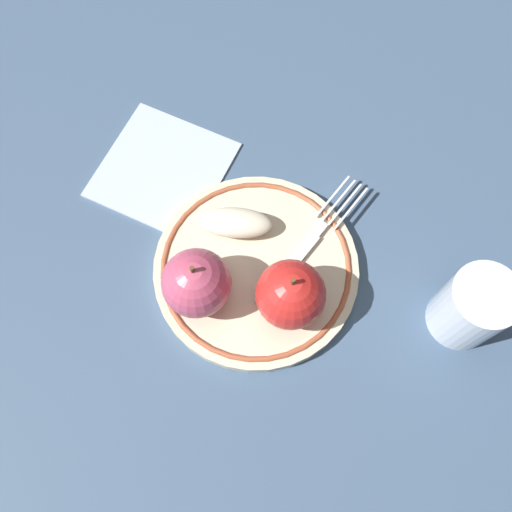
{
  "coord_description": "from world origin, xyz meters",
  "views": [
    {
      "loc": [
        -0.09,
        0.18,
        0.57
      ],
      "look_at": [
        0.0,
        -0.0,
        0.04
      ],
      "focal_mm": 40.0,
      "sensor_mm": 36.0,
      "label": 1
    }
  ],
  "objects_px": {
    "apple_red_whole": "(291,294)",
    "drinking_glass": "(472,308)",
    "apple_slice_front": "(236,223)",
    "fork": "(308,244)",
    "apple_second_whole": "(196,283)",
    "plate": "(256,266)",
    "napkin_folded": "(163,169)"
  },
  "relations": [
    {
      "from": "apple_second_whole",
      "to": "napkin_folded",
      "type": "relative_size",
      "value": 0.56
    },
    {
      "from": "apple_second_whole",
      "to": "napkin_folded",
      "type": "distance_m",
      "value": 0.17
    },
    {
      "from": "apple_slice_front",
      "to": "drinking_glass",
      "type": "xyz_separation_m",
      "value": [
        -0.25,
        -0.02,
        0.01
      ]
    },
    {
      "from": "apple_second_whole",
      "to": "drinking_glass",
      "type": "relative_size",
      "value": 0.9
    },
    {
      "from": "apple_red_whole",
      "to": "drinking_glass",
      "type": "distance_m",
      "value": 0.18
    },
    {
      "from": "fork",
      "to": "napkin_folded",
      "type": "height_order",
      "value": "fork"
    },
    {
      "from": "plate",
      "to": "apple_red_whole",
      "type": "xyz_separation_m",
      "value": [
        -0.05,
        0.03,
        0.04
      ]
    },
    {
      "from": "apple_second_whole",
      "to": "drinking_glass",
      "type": "height_order",
      "value": "apple_second_whole"
    },
    {
      "from": "plate",
      "to": "apple_slice_front",
      "type": "distance_m",
      "value": 0.05
    },
    {
      "from": "apple_red_whole",
      "to": "plate",
      "type": "bearing_deg",
      "value": -26.98
    },
    {
      "from": "plate",
      "to": "apple_red_whole",
      "type": "height_order",
      "value": "apple_red_whole"
    },
    {
      "from": "apple_slice_front",
      "to": "fork",
      "type": "xyz_separation_m",
      "value": [
        -0.08,
        -0.02,
        -0.01
      ]
    },
    {
      "from": "apple_slice_front",
      "to": "drinking_glass",
      "type": "relative_size",
      "value": 0.9
    },
    {
      "from": "apple_second_whole",
      "to": "drinking_glass",
      "type": "xyz_separation_m",
      "value": [
        -0.25,
        -0.1,
        -0.01
      ]
    },
    {
      "from": "apple_second_whole",
      "to": "apple_slice_front",
      "type": "xyz_separation_m",
      "value": [
        0.0,
        -0.08,
        -0.02
      ]
    },
    {
      "from": "apple_red_whole",
      "to": "apple_slice_front",
      "type": "bearing_deg",
      "value": -30.78
    },
    {
      "from": "drinking_glass",
      "to": "apple_red_whole",
      "type": "bearing_deg",
      "value": 23.27
    },
    {
      "from": "drinking_glass",
      "to": "napkin_folded",
      "type": "relative_size",
      "value": 0.63
    },
    {
      "from": "fork",
      "to": "drinking_glass",
      "type": "bearing_deg",
      "value": -78.22
    },
    {
      "from": "apple_slice_front",
      "to": "napkin_folded",
      "type": "bearing_deg",
      "value": 140.89
    },
    {
      "from": "plate",
      "to": "napkin_folded",
      "type": "xyz_separation_m",
      "value": [
        0.15,
        -0.06,
        -0.01
      ]
    },
    {
      "from": "fork",
      "to": "drinking_glass",
      "type": "distance_m",
      "value": 0.17
    },
    {
      "from": "apple_red_whole",
      "to": "apple_second_whole",
      "type": "xyz_separation_m",
      "value": [
        0.09,
        0.03,
        0.0
      ]
    },
    {
      "from": "apple_second_whole",
      "to": "drinking_glass",
      "type": "bearing_deg",
      "value": -158.03
    },
    {
      "from": "apple_second_whole",
      "to": "fork",
      "type": "relative_size",
      "value": 0.44
    },
    {
      "from": "apple_red_whole",
      "to": "apple_slice_front",
      "type": "relative_size",
      "value": 1.0
    },
    {
      "from": "apple_second_whole",
      "to": "napkin_folded",
      "type": "bearing_deg",
      "value": -45.51
    },
    {
      "from": "apple_red_whole",
      "to": "drinking_glass",
      "type": "height_order",
      "value": "apple_red_whole"
    },
    {
      "from": "plate",
      "to": "apple_second_whole",
      "type": "height_order",
      "value": "apple_second_whole"
    },
    {
      "from": "apple_slice_front",
      "to": "drinking_glass",
      "type": "distance_m",
      "value": 0.25
    },
    {
      "from": "apple_second_whole",
      "to": "fork",
      "type": "height_order",
      "value": "apple_second_whole"
    },
    {
      "from": "apple_slice_front",
      "to": "fork",
      "type": "height_order",
      "value": "apple_slice_front"
    }
  ]
}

